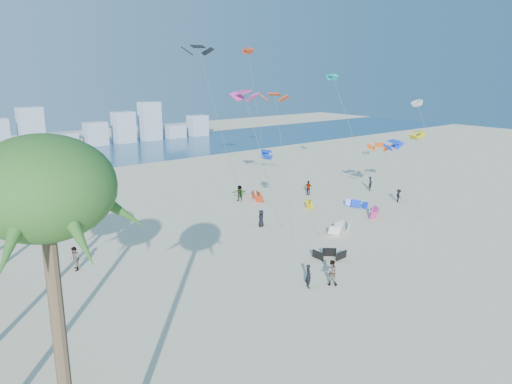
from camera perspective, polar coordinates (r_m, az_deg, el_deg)
ground at (r=33.11m, az=13.90°, el=-13.69°), size 220.00×220.00×0.00m
ocean at (r=93.59m, az=-23.70°, el=3.51°), size 220.00×220.00×0.00m
kitesurfer_near at (r=35.65m, az=6.12°, el=-9.70°), size 0.65×0.76×1.75m
kitesurfer_mid at (r=36.25m, az=8.78°, el=-9.25°), size 1.15×1.17×1.90m
kitesurfers_far at (r=53.60m, az=1.34°, el=-1.42°), size 39.66×13.51×1.91m
grounded_kites at (r=51.79m, az=7.92°, el=-2.61°), size 15.86×21.20×1.03m
flying_kites at (r=54.98m, az=5.95°, el=10.94°), size 28.42×29.43×18.49m
distant_skyline at (r=102.49m, az=-26.04°, el=5.84°), size 85.00×3.00×8.40m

